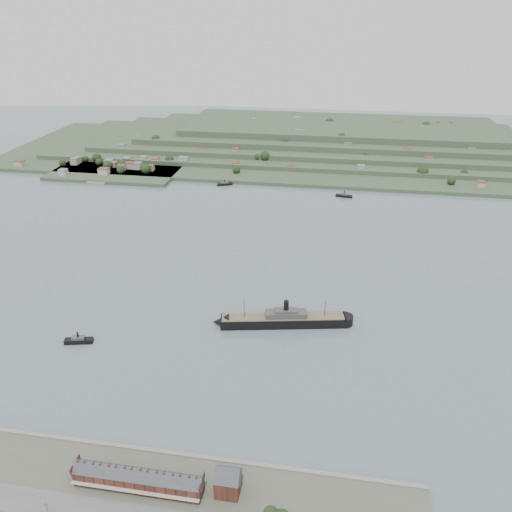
% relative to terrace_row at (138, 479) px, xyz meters
% --- Properties ---
extents(ground, '(1400.00, 1400.00, 0.00)m').
position_rel_terrace_row_xyz_m(ground, '(10.00, 168.02, -6.84)').
color(ground, slate).
rests_on(ground, ground).
extents(terrace_row, '(55.60, 9.80, 11.07)m').
position_rel_terrace_row_xyz_m(terrace_row, '(0.00, 0.00, 0.00)').
color(terrace_row, '#432018').
rests_on(terrace_row, ground).
extents(gabled_building, '(10.40, 10.18, 14.09)m').
position_rel_terrace_row_xyz_m(gabled_building, '(37.50, 4.02, 1.34)').
color(gabled_building, '#432018').
rests_on(gabled_building, ground).
extents(far_peninsula, '(760.00, 309.00, 30.00)m').
position_rel_terrace_row_xyz_m(far_peninsula, '(37.91, 561.12, 5.04)').
color(far_peninsula, '#33462E').
rests_on(far_peninsula, ground).
extents(steamship, '(89.18, 26.63, 21.55)m').
position_rel_terrace_row_xyz_m(steamship, '(43.77, 129.93, -2.86)').
color(steamship, black).
rests_on(steamship, ground).
extents(tugboat, '(17.41, 8.06, 7.58)m').
position_rel_terrace_row_xyz_m(tugboat, '(-73.95, 91.73, -4.99)').
color(tugboat, black).
rests_on(tugboat, ground).
extents(ferry_west, '(17.97, 10.74, 6.52)m').
position_rel_terrace_row_xyz_m(ferry_west, '(-50.74, 393.02, -5.27)').
color(ferry_west, black).
rests_on(ferry_west, ground).
extents(ferry_east, '(18.06, 7.36, 6.58)m').
position_rel_terrace_row_xyz_m(ferry_east, '(82.80, 376.00, -5.26)').
color(ferry_east, black).
rests_on(ferry_east, ground).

